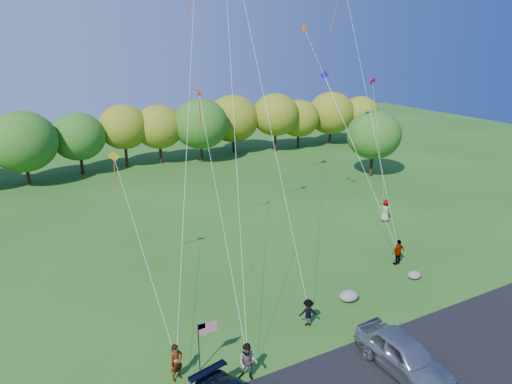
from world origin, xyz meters
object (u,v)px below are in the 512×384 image
flyer_a (176,362)px  flyer_c (308,313)px  flyer_e (385,210)px  flyer_b (248,362)px  minivan_silver (404,355)px  flyer_d (398,252)px

flyer_a → flyer_c: flyer_a is taller
flyer_c → flyer_e: bearing=-123.2°
flyer_b → flyer_e: flyer_e is taller
minivan_silver → flyer_d: 11.17m
flyer_c → flyer_e: (14.29, 9.44, 0.19)m
minivan_silver → flyer_e: size_ratio=2.65×
flyer_c → flyer_d: size_ratio=0.84×
flyer_b → flyer_c: (4.80, 2.22, -0.16)m
flyer_d → flyer_e: flyer_e is taller
flyer_b → flyer_d: size_ratio=1.02×
minivan_silver → flyer_c: 5.49m
flyer_d → flyer_e: size_ratio=0.95×
flyer_e → flyer_d: bearing=89.1°
flyer_b → minivan_silver: bearing=16.2°
minivan_silver → flyer_c: minivan_silver is taller
flyer_a → flyer_c: 7.69m
flyer_a → flyer_c: size_ratio=1.18×
flyer_a → flyer_e: size_ratio=0.95×
flyer_a → flyer_d: (17.14, 3.69, 0.01)m
flyer_a → flyer_b: size_ratio=0.98×
minivan_silver → flyer_a: bearing=153.7°
flyer_c → minivan_silver: bearing=133.3°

